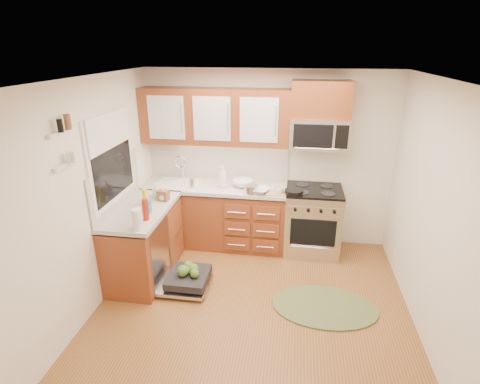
% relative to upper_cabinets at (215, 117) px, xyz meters
% --- Properties ---
extents(floor, '(3.50, 3.50, 0.00)m').
position_rel_upper_cabinets_xyz_m(floor, '(0.73, -1.57, -1.88)').
color(floor, brown).
rests_on(floor, ground).
extents(ceiling, '(3.50, 3.50, 0.00)m').
position_rel_upper_cabinets_xyz_m(ceiling, '(0.73, -1.57, 0.62)').
color(ceiling, white).
rests_on(ceiling, ground).
extents(wall_back, '(3.50, 0.04, 2.50)m').
position_rel_upper_cabinets_xyz_m(wall_back, '(0.73, 0.18, -0.62)').
color(wall_back, silver).
rests_on(wall_back, ground).
extents(wall_front, '(3.50, 0.04, 2.50)m').
position_rel_upper_cabinets_xyz_m(wall_front, '(0.73, -3.33, -0.62)').
color(wall_front, silver).
rests_on(wall_front, ground).
extents(wall_left, '(0.04, 3.50, 2.50)m').
position_rel_upper_cabinets_xyz_m(wall_left, '(-1.02, -1.57, -0.62)').
color(wall_left, silver).
rests_on(wall_left, ground).
extents(wall_right, '(0.04, 3.50, 2.50)m').
position_rel_upper_cabinets_xyz_m(wall_right, '(2.48, -1.57, -0.62)').
color(wall_right, silver).
rests_on(wall_right, ground).
extents(base_cabinet_back, '(2.05, 0.60, 0.85)m').
position_rel_upper_cabinets_xyz_m(base_cabinet_back, '(0.00, -0.12, -1.45)').
color(base_cabinet_back, '#602815').
rests_on(base_cabinet_back, ground).
extents(base_cabinet_left, '(0.60, 1.25, 0.85)m').
position_rel_upper_cabinets_xyz_m(base_cabinet_left, '(-0.72, -1.05, -1.45)').
color(base_cabinet_left, '#602815').
rests_on(base_cabinet_left, ground).
extents(countertop_back, '(2.07, 0.64, 0.05)m').
position_rel_upper_cabinets_xyz_m(countertop_back, '(0.00, -0.14, -0.97)').
color(countertop_back, beige).
rests_on(countertop_back, base_cabinet_back).
extents(countertop_left, '(0.64, 1.27, 0.05)m').
position_rel_upper_cabinets_xyz_m(countertop_left, '(-0.71, -1.05, -0.97)').
color(countertop_left, beige).
rests_on(countertop_left, base_cabinet_left).
extents(backsplash_back, '(2.05, 0.02, 0.57)m').
position_rel_upper_cabinets_xyz_m(backsplash_back, '(0.00, 0.16, -0.67)').
color(backsplash_back, '#BBB5A7').
rests_on(backsplash_back, ground).
extents(backsplash_left, '(0.02, 1.25, 0.57)m').
position_rel_upper_cabinets_xyz_m(backsplash_left, '(-1.01, -1.05, -0.67)').
color(backsplash_left, '#BBB5A7').
rests_on(backsplash_left, ground).
extents(upper_cabinets, '(2.05, 0.35, 0.75)m').
position_rel_upper_cabinets_xyz_m(upper_cabinets, '(0.00, 0.00, 0.00)').
color(upper_cabinets, '#602815').
rests_on(upper_cabinets, ground).
extents(cabinet_over_mw, '(0.76, 0.35, 0.47)m').
position_rel_upper_cabinets_xyz_m(cabinet_over_mw, '(1.41, 0.00, 0.26)').
color(cabinet_over_mw, '#602815').
rests_on(cabinet_over_mw, ground).
extents(range, '(0.76, 0.64, 0.95)m').
position_rel_upper_cabinets_xyz_m(range, '(1.41, -0.15, -1.40)').
color(range, silver).
rests_on(range, ground).
extents(microwave, '(0.76, 0.38, 0.40)m').
position_rel_upper_cabinets_xyz_m(microwave, '(1.41, -0.02, -0.18)').
color(microwave, silver).
rests_on(microwave, ground).
extents(sink, '(0.62, 0.50, 0.26)m').
position_rel_upper_cabinets_xyz_m(sink, '(-0.52, -0.16, -1.07)').
color(sink, white).
rests_on(sink, ground).
extents(dishwasher, '(0.70, 0.60, 0.20)m').
position_rel_upper_cabinets_xyz_m(dishwasher, '(-0.13, -1.27, -1.77)').
color(dishwasher, silver).
rests_on(dishwasher, ground).
extents(window, '(0.03, 1.05, 1.05)m').
position_rel_upper_cabinets_xyz_m(window, '(-1.01, -1.07, -0.32)').
color(window, white).
rests_on(window, ground).
extents(window_blind, '(0.02, 0.96, 0.40)m').
position_rel_upper_cabinets_xyz_m(window_blind, '(-0.98, -1.07, 0.00)').
color(window_blind, white).
rests_on(window_blind, ground).
extents(shelf_upper, '(0.04, 0.40, 0.03)m').
position_rel_upper_cabinets_xyz_m(shelf_upper, '(-0.99, -1.92, 0.17)').
color(shelf_upper, white).
rests_on(shelf_upper, ground).
extents(shelf_lower, '(0.04, 0.40, 0.03)m').
position_rel_upper_cabinets_xyz_m(shelf_lower, '(-0.99, -1.92, -0.12)').
color(shelf_lower, white).
rests_on(shelf_lower, ground).
extents(rug, '(1.30, 0.96, 0.02)m').
position_rel_upper_cabinets_xyz_m(rug, '(1.54, -1.42, -1.86)').
color(rug, '#596238').
rests_on(rug, ground).
extents(skillet, '(0.27, 0.27, 0.05)m').
position_rel_upper_cabinets_xyz_m(skillet, '(1.12, -0.33, -0.90)').
color(skillet, black).
rests_on(skillet, range).
extents(stock_pot, '(0.21, 0.21, 0.12)m').
position_rel_upper_cabinets_xyz_m(stock_pot, '(0.56, -0.35, -0.89)').
color(stock_pot, silver).
rests_on(stock_pot, countertop_back).
extents(cutting_board, '(0.30, 0.21, 0.02)m').
position_rel_upper_cabinets_xyz_m(cutting_board, '(0.89, -0.33, -0.94)').
color(cutting_board, tan).
rests_on(cutting_board, countertop_back).
extents(canister, '(0.11, 0.11, 0.14)m').
position_rel_upper_cabinets_xyz_m(canister, '(-0.27, -0.30, -0.88)').
color(canister, silver).
rests_on(canister, countertop_back).
extents(paper_towel_roll, '(0.11, 0.11, 0.24)m').
position_rel_upper_cabinets_xyz_m(paper_towel_roll, '(-0.52, -1.59, -0.83)').
color(paper_towel_roll, white).
rests_on(paper_towel_roll, countertop_left).
extents(mustard_bottle, '(0.08, 0.08, 0.20)m').
position_rel_upper_cabinets_xyz_m(mustard_bottle, '(-0.70, -0.94, -0.85)').
color(mustard_bottle, yellow).
rests_on(mustard_bottle, countertop_left).
extents(red_bottle, '(0.09, 0.09, 0.26)m').
position_rel_upper_cabinets_xyz_m(red_bottle, '(-0.52, -1.35, -0.82)').
color(red_bottle, '#A21E0D').
rests_on(red_bottle, countertop_left).
extents(wooden_box, '(0.15, 0.12, 0.14)m').
position_rel_upper_cabinets_xyz_m(wooden_box, '(-0.52, -0.77, -0.88)').
color(wooden_box, brown).
rests_on(wooden_box, countertop_left).
extents(blue_carton, '(0.11, 0.07, 0.16)m').
position_rel_upper_cabinets_xyz_m(blue_carton, '(-0.59, -1.16, -0.87)').
color(blue_carton, teal).
rests_on(blue_carton, countertop_left).
extents(bowl_a, '(0.32, 0.32, 0.07)m').
position_rel_upper_cabinets_xyz_m(bowl_a, '(0.65, -0.32, -0.92)').
color(bowl_a, '#999999').
rests_on(bowl_a, countertop_back).
extents(bowl_b, '(0.32, 0.32, 0.09)m').
position_rel_upper_cabinets_xyz_m(bowl_b, '(0.40, -0.11, -0.90)').
color(bowl_b, '#999999').
rests_on(bowl_b, countertop_back).
extents(cup, '(0.13, 0.13, 0.10)m').
position_rel_upper_cabinets_xyz_m(cup, '(0.93, -0.32, -0.90)').
color(cup, '#999999').
rests_on(cup, countertop_back).
extents(soap_bottle_a, '(0.15, 0.15, 0.31)m').
position_rel_upper_cabinets_xyz_m(soap_bottle_a, '(0.14, -0.19, -0.80)').
color(soap_bottle_a, '#999999').
rests_on(soap_bottle_a, countertop_back).
extents(soap_bottle_b, '(0.11, 0.11, 0.20)m').
position_rel_upper_cabinets_xyz_m(soap_bottle_b, '(-0.64, -0.69, -0.85)').
color(soap_bottle_b, '#999999').
rests_on(soap_bottle_b, countertop_left).
extents(soap_bottle_c, '(0.15, 0.15, 0.15)m').
position_rel_upper_cabinets_xyz_m(soap_bottle_c, '(-0.52, -0.78, -0.88)').
color(soap_bottle_c, '#999999').
rests_on(soap_bottle_c, countertop_left).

